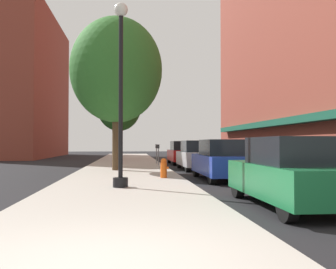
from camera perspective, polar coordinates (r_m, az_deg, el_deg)
name	(u,v)px	position (r m, az deg, el deg)	size (l,w,h in m)	color
ground_plane	(191,168)	(22.67, 3.61, -5.19)	(90.00, 90.00, 0.00)	black
sidewalk_slab	(126,166)	(23.35, -6.57, -4.92)	(4.80, 50.00, 0.12)	#A8A399
building_far_background	(27,87)	(43.25, -21.16, 6.92)	(6.80, 18.00, 15.38)	brown
lamppost	(121,90)	(11.81, -7.39, 6.87)	(0.48, 0.48, 5.90)	black
fire_hydrant	(164,168)	(14.74, -0.66, -5.23)	(0.33, 0.26, 0.79)	#E05614
parking_meter_near	(156,151)	(25.01, -1.82, -2.65)	(0.14, 0.09, 1.31)	slate
parking_meter_far	(158,152)	(23.35, -1.52, -2.75)	(0.14, 0.09, 1.31)	slate
tree_near	(119,106)	(30.16, -7.66, 4.50)	(3.67, 3.67, 6.60)	#4C3823
tree_mid	(116,70)	(19.49, -8.07, 9.92)	(4.78, 4.78, 7.96)	#4C3823
car_green	(290,173)	(9.11, 18.59, -5.74)	(1.80, 4.30, 1.66)	black
car_blue	(222,160)	(15.16, 8.44, -4.02)	(1.80, 4.30, 1.66)	black
car_silver	(197,156)	(20.70, 4.52, -3.31)	(1.80, 4.30, 1.66)	black
car_red	(182,153)	(26.23, 2.28, -2.90)	(1.80, 4.30, 1.66)	black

